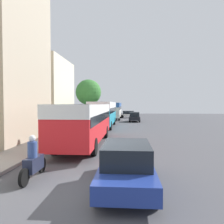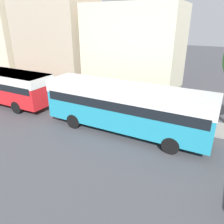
{
  "view_description": "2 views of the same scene",
  "coord_description": "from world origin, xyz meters",
  "views": [
    {
      "loc": [
        1.13,
        -7.38,
        2.91
      ],
      "look_at": [
        -1.04,
        21.4,
        1.86
      ],
      "focal_mm": 35.0,
      "sensor_mm": 36.0,
      "label": 1
    },
    {
      "loc": [
        9.76,
        25.38,
        6.86
      ],
      "look_at": [
        -0.18,
        20.06,
        2.1
      ],
      "focal_mm": 35.0,
      "sensor_mm": 36.0,
      "label": 2
    }
  ],
  "objects": [
    {
      "name": "building_far_terrace",
      "position": [
        -8.82,
        17.7,
        4.07
      ],
      "size": [
        5.24,
        8.07,
        8.14
      ],
      "color": "beige",
      "rests_on": "ground_plane"
    },
    {
      "name": "building_corner",
      "position": [
        -9.23,
        0.3,
        4.68
      ],
      "size": [
        6.05,
        7.31,
        9.36
      ],
      "color": "beige",
      "rests_on": "ground_plane"
    },
    {
      "name": "bus_following",
      "position": [
        -1.98,
        20.04,
        2.05
      ],
      "size": [
        2.5,
        10.73,
        3.16
      ],
      "color": "teal",
      "rests_on": "ground_plane"
    },
    {
      "name": "pedestrian_near_curb",
      "position": [
        -4.65,
        7.66,
        1.04
      ],
      "size": [
        0.42,
        0.42,
        1.76
      ],
      "color": "#232838",
      "rests_on": "sidewalk"
    },
    {
      "name": "building_midblock",
      "position": [
        -8.82,
        8.91,
        7.0
      ],
      "size": [
        5.23,
        7.95,
        14.0
      ],
      "color": "#BCAD93",
      "rests_on": "ground_plane"
    }
  ]
}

